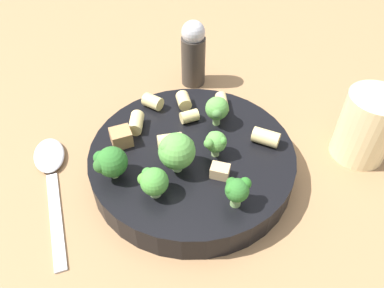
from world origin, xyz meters
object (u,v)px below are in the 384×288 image
at_px(rigatoni_1, 136,123).
at_px(rigatoni_5, 170,141).
at_px(rigatoni_4, 184,101).
at_px(rigatoni_6, 222,103).
at_px(chicken_chunk_0, 121,137).
at_px(broccoli_floret_4, 237,190).
at_px(rigatoni_0, 189,116).
at_px(rigatoni_2, 153,102).
at_px(broccoli_floret_2, 217,109).
at_px(broccoli_floret_3, 177,151).
at_px(pepper_shaker, 193,53).
at_px(broccoli_floret_5, 153,182).
at_px(chicken_chunk_1, 220,171).
at_px(rigatoni_3, 266,137).
at_px(pasta_bowl, 192,159).
at_px(drinking_glass, 365,130).
at_px(broccoli_floret_1, 110,162).
at_px(broccoli_floret_0, 216,142).
at_px(spoon, 51,170).

distance_m(rigatoni_1, rigatoni_5, 0.05).
distance_m(rigatoni_4, rigatoni_6, 0.05).
bearing_deg(chicken_chunk_0, broccoli_floret_4, 3.96).
xyz_separation_m(broccoli_floret_4, rigatoni_0, (-0.11, 0.07, -0.01)).
distance_m(rigatoni_1, rigatoni_2, 0.04).
relative_size(broccoli_floret_2, broccoli_floret_3, 0.80).
relative_size(broccoli_floret_3, rigatoni_5, 1.70).
xyz_separation_m(rigatoni_0, pepper_shaker, (-0.08, 0.10, 0.01)).
bearing_deg(broccoli_floret_5, broccoli_floret_4, 30.18).
relative_size(broccoli_floret_3, chicken_chunk_1, 2.42).
bearing_deg(rigatoni_6, chicken_chunk_0, -112.70).
bearing_deg(rigatoni_3, rigatoni_0, -165.17).
height_order(rigatoni_5, rigatoni_6, rigatoni_5).
height_order(rigatoni_0, rigatoni_3, rigatoni_3).
bearing_deg(rigatoni_1, rigatoni_5, 0.61).
height_order(broccoli_floret_4, chicken_chunk_1, broccoli_floret_4).
height_order(rigatoni_0, pepper_shaker, pepper_shaker).
relative_size(rigatoni_0, rigatoni_3, 0.71).
bearing_deg(rigatoni_4, rigatoni_6, 34.61).
bearing_deg(broccoli_floret_4, rigatoni_5, 169.26).
bearing_deg(rigatoni_5, broccoli_floret_2, 75.38).
distance_m(chicken_chunk_0, chicken_chunk_1, 0.12).
bearing_deg(rigatoni_2, pepper_shaker, 101.89).
relative_size(rigatoni_2, rigatoni_6, 0.81).
bearing_deg(pepper_shaker, broccoli_floret_5, -60.79).
xyz_separation_m(rigatoni_6, chicken_chunk_1, (0.06, -0.09, -0.00)).
distance_m(pasta_bowl, drinking_glass, 0.21).
bearing_deg(rigatoni_5, broccoli_floret_4, -10.74).
distance_m(broccoli_floret_4, rigatoni_5, 0.10).
xyz_separation_m(broccoli_floret_1, drinking_glass, (0.18, 0.23, -0.02)).
relative_size(pasta_bowl, chicken_chunk_0, 10.23).
bearing_deg(broccoli_floret_0, broccoli_floret_3, -113.84).
xyz_separation_m(broccoli_floret_5, drinking_glass, (0.13, 0.22, -0.02)).
xyz_separation_m(rigatoni_0, rigatoni_3, (0.09, 0.02, 0.00)).
bearing_deg(rigatoni_1, pasta_bowl, 8.96).
distance_m(broccoli_floret_1, drinking_glass, 0.29).
bearing_deg(drinking_glass, spoon, -136.28).
height_order(rigatoni_6, pepper_shaker, pepper_shaker).
distance_m(rigatoni_4, chicken_chunk_0, 0.10).
distance_m(pasta_bowl, broccoli_floret_5, 0.08).
bearing_deg(pasta_bowl, broccoli_floret_0, 24.57).
height_order(broccoli_floret_3, drinking_glass, drinking_glass).
xyz_separation_m(broccoli_floret_5, chicken_chunk_0, (-0.08, 0.03, -0.01)).
bearing_deg(rigatoni_3, rigatoni_5, -137.72).
bearing_deg(broccoli_floret_3, rigatoni_6, 101.46).
bearing_deg(broccoli_floret_0, rigatoni_6, 120.19).
xyz_separation_m(broccoli_floret_1, chicken_chunk_0, (-0.03, 0.04, -0.01)).
relative_size(pasta_bowl, pepper_shaker, 2.35).
xyz_separation_m(broccoli_floret_0, broccoli_floret_2, (-0.03, 0.04, 0.00)).
bearing_deg(pasta_bowl, drinking_glass, 46.89).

